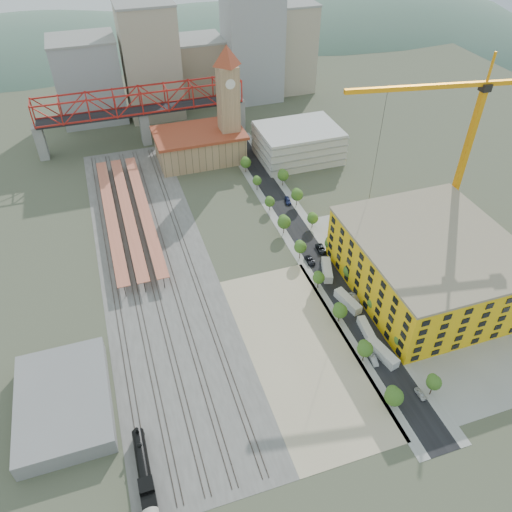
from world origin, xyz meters
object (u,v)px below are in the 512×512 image
object	(u,v)px
site_trailer_a	(382,353)
site_trailer_d	(327,270)
site_trailer_b	(366,330)
construction_building	(429,264)
site_trailer_c	(348,301)
tower_crane	(461,131)
car_0	(367,349)
clock_tower	(228,94)
locomotive	(145,474)

from	to	relation	value
site_trailer_a	site_trailer_d	bearing A→B (deg)	77.13
site_trailer_a	site_trailer_b	xyz separation A→B (m)	(0.00, 9.06, -0.23)
construction_building	site_trailer_c	bearing A→B (deg)	179.21
construction_building	site_trailer_a	size ratio (longest dim) A/B	4.85
construction_building	site_trailer_c	distance (m)	27.21
tower_crane	site_trailer_b	size ratio (longest dim) A/B	7.13
site_trailer_d	car_0	xyz separation A→B (m)	(-3.00, -32.65, -0.63)
site_trailer_c	tower_crane	bearing A→B (deg)	15.46
tower_crane	car_0	distance (m)	74.70
site_trailer_b	site_trailer_c	bearing A→B (deg)	95.83
construction_building	site_trailer_a	world-z (taller)	construction_building
site_trailer_c	site_trailer_d	size ratio (longest dim) A/B	0.99
clock_tower	site_trailer_d	size ratio (longest dim) A/B	5.06
site_trailer_c	construction_building	bearing A→B (deg)	-13.11
tower_crane	site_trailer_b	world-z (taller)	tower_crane
locomotive	site_trailer_a	bearing A→B (deg)	11.76
car_0	tower_crane	bearing A→B (deg)	37.56
site_trailer_d	car_0	distance (m)	32.80
site_trailer_b	site_trailer_c	xyz separation A→B (m)	(0.00, 11.69, 0.20)
tower_crane	site_trailer_c	xyz separation A→B (m)	(-46.02, -24.24, -37.04)
car_0	clock_tower	bearing A→B (deg)	89.46
clock_tower	locomotive	distance (m)	148.51
construction_building	tower_crane	xyz separation A→B (m)	(20.02, 24.60, 29.02)
site_trailer_a	car_0	size ratio (longest dim) A/B	2.29
clock_tower	site_trailer_a	world-z (taller)	clock_tower
clock_tower	site_trailer_b	xyz separation A→B (m)	(8.00, -111.33, -27.50)
locomotive	site_trailer_c	world-z (taller)	locomotive
tower_crane	site_trailer_d	world-z (taller)	tower_crane
construction_building	tower_crane	distance (m)	42.99
car_0	site_trailer_a	bearing A→B (deg)	-48.41
tower_crane	site_trailer_d	distance (m)	59.79
locomotive	construction_building	bearing A→B (deg)	20.36
site_trailer_c	locomotive	bearing A→B (deg)	-164.72
site_trailer_b	locomotive	bearing A→B (deg)	-155.11
construction_building	car_0	world-z (taller)	construction_building
clock_tower	site_trailer_a	xyz separation A→B (m)	(8.00, -120.38, -27.27)
locomotive	site_trailer_c	bearing A→B (deg)	27.59
locomotive	site_trailer_c	xyz separation A→B (m)	(66.00, 34.50, -0.86)
site_trailer_a	site_trailer_d	size ratio (longest dim) A/B	1.02
site_trailer_a	site_trailer_b	world-z (taller)	site_trailer_a
tower_crane	site_trailer_a	world-z (taller)	tower_crane
construction_building	tower_crane	size ratio (longest dim) A/B	0.81
clock_tower	site_trailer_c	size ratio (longest dim) A/B	5.11
tower_crane	site_trailer_b	distance (m)	69.25
locomotive	car_0	distance (m)	65.22
site_trailer_b	car_0	size ratio (longest dim) A/B	1.92
clock_tower	locomotive	xyz separation A→B (m)	(-58.00, -134.13, -26.45)
construction_building	locomotive	world-z (taller)	construction_building
locomotive	site_trailer_c	size ratio (longest dim) A/B	2.37
locomotive	site_trailer_a	distance (m)	67.42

